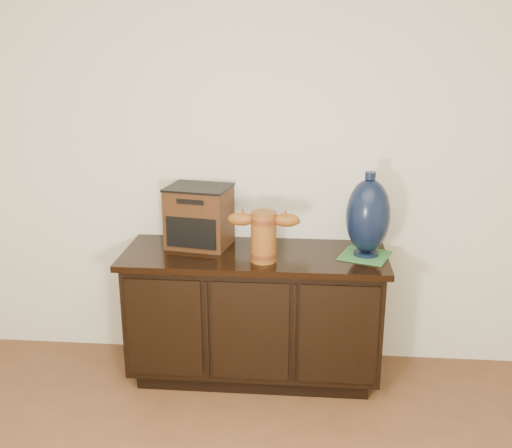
# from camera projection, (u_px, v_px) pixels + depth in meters

# --- Properties ---
(room) EXTENTS (5.00, 5.00, 5.00)m
(room) POSITION_uv_depth(u_px,v_px,m) (140.00, 392.00, 1.03)
(room) COLOR brown
(room) RESTS_ON ground
(sideboard) EXTENTS (1.46, 0.56, 0.75)m
(sideboard) POSITION_uv_depth(u_px,v_px,m) (254.00, 313.00, 3.42)
(sideboard) COLOR black
(sideboard) RESTS_ON ground
(terracotta_vessel) EXTENTS (0.38, 0.14, 0.27)m
(terracotta_vessel) POSITION_uv_depth(u_px,v_px,m) (264.00, 234.00, 3.15)
(terracotta_vessel) COLOR brown
(terracotta_vessel) RESTS_ON sideboard
(tv_radio) EXTENTS (0.39, 0.33, 0.35)m
(tv_radio) POSITION_uv_depth(u_px,v_px,m) (199.00, 216.00, 3.39)
(tv_radio) COLOR #3B200E
(tv_radio) RESTS_ON sideboard
(green_mat) EXTENTS (0.32, 0.32, 0.01)m
(green_mat) POSITION_uv_depth(u_px,v_px,m) (365.00, 255.00, 3.26)
(green_mat) COLOR #327034
(green_mat) RESTS_ON sideboard
(lamp_base) EXTENTS (0.30, 0.30, 0.46)m
(lamp_base) POSITION_uv_depth(u_px,v_px,m) (368.00, 216.00, 3.20)
(lamp_base) COLOR black
(lamp_base) RESTS_ON green_mat
(spray_can) EXTENTS (0.06, 0.06, 0.17)m
(spray_can) POSITION_uv_depth(u_px,v_px,m) (211.00, 230.00, 3.42)
(spray_can) COLOR #5E1010
(spray_can) RESTS_ON sideboard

